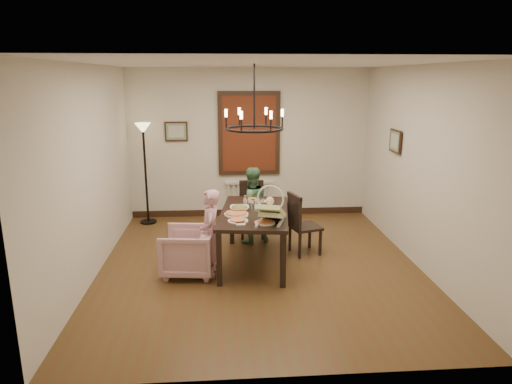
{
  "coord_description": "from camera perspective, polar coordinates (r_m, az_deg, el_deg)",
  "views": [
    {
      "loc": [
        -0.5,
        -6.05,
        2.64
      ],
      "look_at": [
        -0.04,
        0.18,
        1.05
      ],
      "focal_mm": 32.0,
      "sensor_mm": 36.0,
      "label": 1
    }
  ],
  "objects": [
    {
      "name": "picture_right",
      "position": [
        7.53,
        17.01,
        6.1
      ],
      "size": [
        0.03,
        0.42,
        0.36
      ],
      "primitive_type": "cube",
      "rotation": [
        0.0,
        0.0,
        1.57
      ],
      "color": "black",
      "rests_on": "room_shell"
    },
    {
      "name": "drinking_glass",
      "position": [
        6.58,
        -0.38,
        -1.52
      ],
      "size": [
        0.07,
        0.07,
        0.13
      ],
      "primitive_type": "cylinder",
      "color": "silver",
      "rests_on": "dining_table"
    },
    {
      "name": "seated_man",
      "position": [
        7.36,
        -0.62,
        -2.48
      ],
      "size": [
        0.6,
        0.52,
        1.03
      ],
      "primitive_type": "imported",
      "rotation": [
        0.0,
        0.0,
        3.44
      ],
      "color": "#46774F",
      "rests_on": "room_shell"
    },
    {
      "name": "salad_bowl",
      "position": [
        6.47,
        -2.08,
        -2.05
      ],
      "size": [
        0.33,
        0.33,
        0.08
      ],
      "primitive_type": "imported",
      "color": "white",
      "rests_on": "dining_table"
    },
    {
      "name": "picture_back",
      "position": [
        8.62,
        -9.94,
        7.47
      ],
      "size": [
        0.42,
        0.03,
        0.36
      ],
      "primitive_type": "cube",
      "color": "black",
      "rests_on": "room_shell"
    },
    {
      "name": "chandelier",
      "position": [
        6.23,
        -0.21,
        7.93
      ],
      "size": [
        0.8,
        0.8,
        0.04
      ],
      "primitive_type": "torus",
      "color": "black",
      "rests_on": "room_shell"
    },
    {
      "name": "radiator",
      "position": [
        8.85,
        -0.84,
        -0.73
      ],
      "size": [
        0.92,
        0.12,
        0.62
      ],
      "primitive_type": null,
      "color": "silver",
      "rests_on": "room_shell"
    },
    {
      "name": "baby_bouncer",
      "position": [
        5.94,
        1.87,
        -2.25
      ],
      "size": [
        0.52,
        0.61,
        0.34
      ],
      "primitive_type": null,
      "rotation": [
        0.0,
        0.0,
        -0.31
      ],
      "color": "beige",
      "rests_on": "dining_table"
    },
    {
      "name": "pizza_platter",
      "position": [
        6.3,
        -2.49,
        -2.71
      ],
      "size": [
        0.34,
        0.34,
        0.04
      ],
      "primitive_type": "cylinder",
      "color": "tan",
      "rests_on": "dining_table"
    },
    {
      "name": "floor_lamp",
      "position": [
        8.5,
        -13.62,
        2.06
      ],
      "size": [
        0.3,
        0.3,
        1.8
      ],
      "primitive_type": null,
      "color": "black",
      "rests_on": "room_shell"
    },
    {
      "name": "window_blinds",
      "position": [
        8.59,
        -0.87,
        7.32
      ],
      "size": [
        1.0,
        0.03,
        1.4
      ],
      "primitive_type": "cube",
      "color": "#571F11",
      "rests_on": "room_shell"
    },
    {
      "name": "elderly_woman",
      "position": [
        6.19,
        -5.73,
        -6.05
      ],
      "size": [
        0.24,
        0.37,
        0.99
      ],
      "primitive_type": "imported",
      "rotation": [
        0.0,
        0.0,
        -1.58
      ],
      "color": "#DA99AB",
      "rests_on": "room_shell"
    },
    {
      "name": "chair_far",
      "position": [
        7.66,
        -0.5,
        -2.2
      ],
      "size": [
        0.42,
        0.42,
        0.94
      ],
      "primitive_type": null,
      "rotation": [
        0.0,
        0.0,
        -0.01
      ],
      "color": "black",
      "rests_on": "room_shell"
    },
    {
      "name": "chair_right",
      "position": [
        6.96,
        6.18,
        -3.9
      ],
      "size": [
        0.52,
        0.52,
        0.95
      ],
      "primitive_type": null,
      "rotation": [
        0.0,
        0.0,
        1.87
      ],
      "color": "black",
      "rests_on": "room_shell"
    },
    {
      "name": "dining_table",
      "position": [
        6.49,
        -0.2,
        -3.15
      ],
      "size": [
        1.14,
        1.77,
        0.78
      ],
      "rotation": [
        0.0,
        0.0,
        -0.13
      ],
      "color": "black",
      "rests_on": "room_shell"
    },
    {
      "name": "room_shell",
      "position": [
        6.56,
        0.22,
        3.38
      ],
      "size": [
        4.51,
        5.0,
        2.81
      ],
      "color": "#523B1C",
      "rests_on": "ground"
    },
    {
      "name": "armchair",
      "position": [
        6.33,
        -8.48,
        -7.34
      ],
      "size": [
        0.78,
        0.76,
        0.64
      ],
      "primitive_type": "imported",
      "rotation": [
        0.0,
        0.0,
        -1.68
      ],
      "color": "#E6B0C3",
      "rests_on": "room_shell"
    }
  ]
}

